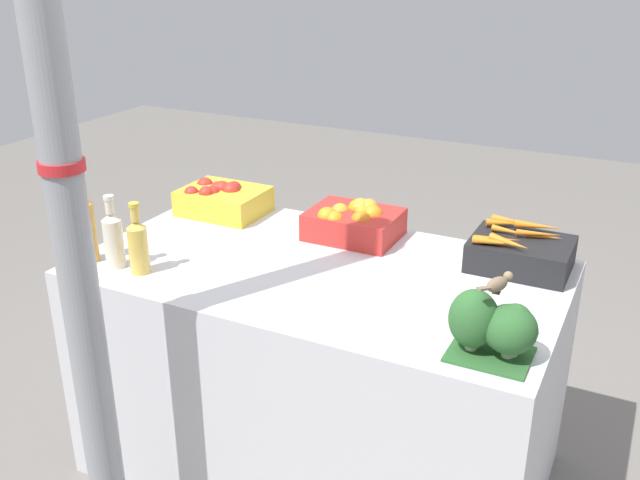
% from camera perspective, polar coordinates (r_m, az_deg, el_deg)
% --- Properties ---
extents(ground_plane, '(10.00, 10.00, 0.00)m').
position_cam_1_polar(ground_plane, '(2.93, 0.00, -17.35)').
color(ground_plane, slate).
extents(market_table, '(1.65, 0.92, 0.85)m').
position_cam_1_polar(market_table, '(2.68, 0.00, -10.39)').
color(market_table, silver).
rests_on(market_table, ground_plane).
extents(support_pole, '(0.12, 0.12, 2.59)m').
position_cam_1_polar(support_pole, '(2.00, -19.77, 4.15)').
color(support_pole, gray).
rests_on(support_pole, ground_plane).
extents(apple_crate, '(0.33, 0.26, 0.14)m').
position_cam_1_polar(apple_crate, '(2.98, -7.82, 3.31)').
color(apple_crate, gold).
rests_on(apple_crate, market_table).
extents(orange_crate, '(0.33, 0.26, 0.14)m').
position_cam_1_polar(orange_crate, '(2.70, 2.77, 1.53)').
color(orange_crate, red).
rests_on(orange_crate, market_table).
extents(carrot_crate, '(0.33, 0.27, 0.14)m').
position_cam_1_polar(carrot_crate, '(2.54, 15.71, -0.93)').
color(carrot_crate, black).
rests_on(carrot_crate, market_table).
extents(broccoli_pile, '(0.24, 0.18, 0.18)m').
position_cam_1_polar(broccoli_pile, '(1.98, 13.53, -6.56)').
color(broccoli_pile, '#2D602D').
rests_on(broccoli_pile, market_table).
extents(juice_bottle_amber, '(0.06, 0.06, 0.31)m').
position_cam_1_polar(juice_bottle_amber, '(2.60, -18.14, 1.03)').
color(juice_bottle_amber, gold).
rests_on(juice_bottle_amber, market_table).
extents(juice_bottle_cloudy, '(0.07, 0.07, 0.26)m').
position_cam_1_polar(juice_bottle_cloudy, '(2.53, -16.21, 0.16)').
color(juice_bottle_cloudy, beige).
rests_on(juice_bottle_cloudy, market_table).
extents(juice_bottle_golden, '(0.07, 0.07, 0.25)m').
position_cam_1_polar(juice_bottle_golden, '(2.47, -14.36, -0.35)').
color(juice_bottle_golden, gold).
rests_on(juice_bottle_golden, market_table).
extents(sparrow_bird, '(0.07, 0.13, 0.05)m').
position_cam_1_polar(sparrow_bird, '(1.93, 14.08, -3.39)').
color(sparrow_bird, '#4C3D2D').
rests_on(sparrow_bird, broccoli_pile).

